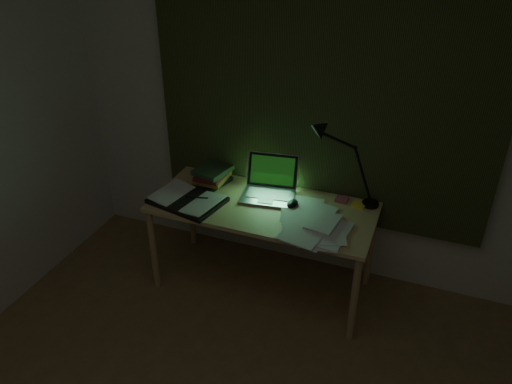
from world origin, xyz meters
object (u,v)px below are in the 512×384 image
open_textbook (187,199)px  desk_lamp (376,165)px  book_stack (212,175)px  loose_papers (315,220)px  desk (262,247)px  laptop (268,182)px

open_textbook → desk_lamp: desk_lamp is taller
open_textbook → book_stack: book_stack is taller
book_stack → desk_lamp: (1.07, 0.10, 0.23)m
open_textbook → loose_papers: open_textbook is taller
desk → book_stack: (-0.43, 0.15, 0.39)m
desk → book_stack: bearing=160.3°
desk → loose_papers: loose_papers is taller
desk → open_textbook: bearing=-164.2°
open_textbook → book_stack: bearing=92.4°
laptop → desk_lamp: bearing=4.8°
laptop → loose_papers: size_ratio=0.97×
laptop → desk_lamp: 0.68m
book_stack → laptop: bearing=-7.0°
loose_papers → book_stack: bearing=165.1°
laptop → open_textbook: laptop is taller
desk → open_textbook: open_textbook is taller
desk → laptop: bearing=91.0°
book_stack → desk_lamp: size_ratio=0.41×
laptop → open_textbook: 0.53m
laptop → loose_papers: bearing=-31.7°
open_textbook → desk_lamp: 1.21m
desk → loose_papers: size_ratio=3.62×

